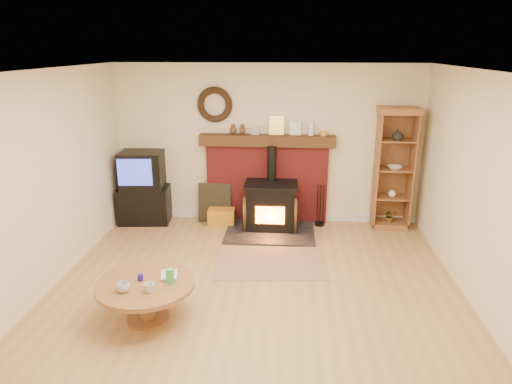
# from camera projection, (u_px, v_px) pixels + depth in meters

# --- Properties ---
(ground) EXTENTS (5.50, 5.50, 0.00)m
(ground) POSITION_uv_depth(u_px,v_px,m) (254.00, 303.00, 5.29)
(ground) COLOR #AD8548
(ground) RESTS_ON ground
(room_shell) EXTENTS (5.02, 5.52, 2.61)m
(room_shell) POSITION_uv_depth(u_px,v_px,m) (252.00, 157.00, 4.86)
(room_shell) COLOR beige
(room_shell) RESTS_ON ground
(chimney_breast) EXTENTS (2.20, 0.22, 1.78)m
(chimney_breast) POSITION_uv_depth(u_px,v_px,m) (267.00, 175.00, 7.58)
(chimney_breast) COLOR maroon
(chimney_breast) RESTS_ON ground
(wood_stove) EXTENTS (1.40, 1.00, 1.33)m
(wood_stove) POSITION_uv_depth(u_px,v_px,m) (271.00, 207.00, 7.33)
(wood_stove) COLOR black
(wood_stove) RESTS_ON ground
(area_rug) EXTENTS (1.56, 1.14, 0.01)m
(area_rug) POSITION_uv_depth(u_px,v_px,m) (270.00, 263.00, 6.26)
(area_rug) COLOR brown
(area_rug) RESTS_ON ground
(tv_unit) EXTENTS (0.87, 0.65, 1.21)m
(tv_unit) POSITION_uv_depth(u_px,v_px,m) (144.00, 189.00, 7.61)
(tv_unit) COLOR black
(tv_unit) RESTS_ON ground
(curio_cabinet) EXTENTS (0.63, 0.45, 1.96)m
(curio_cabinet) POSITION_uv_depth(u_px,v_px,m) (393.00, 169.00, 7.26)
(curio_cabinet) COLOR brown
(curio_cabinet) RESTS_ON ground
(firelog_box) EXTENTS (0.45, 0.29, 0.27)m
(firelog_box) POSITION_uv_depth(u_px,v_px,m) (221.00, 217.00, 7.58)
(firelog_box) COLOR gold
(firelog_box) RESTS_ON ground
(leaning_painting) EXTENTS (0.55, 0.15, 0.66)m
(leaning_painting) POSITION_uv_depth(u_px,v_px,m) (215.00, 203.00, 7.67)
(leaning_painting) COLOR black
(leaning_painting) RESTS_ON ground
(fire_tools) EXTENTS (0.16, 0.16, 0.70)m
(fire_tools) POSITION_uv_depth(u_px,v_px,m) (320.00, 218.00, 7.55)
(fire_tools) COLOR black
(fire_tools) RESTS_ON ground
(coffee_table) EXTENTS (1.06, 1.06, 0.61)m
(coffee_table) POSITION_uv_depth(u_px,v_px,m) (146.00, 290.00, 4.87)
(coffee_table) COLOR brown
(coffee_table) RESTS_ON ground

